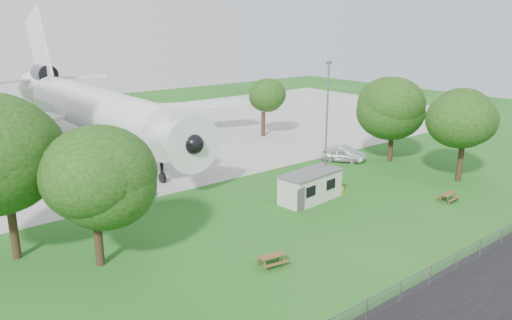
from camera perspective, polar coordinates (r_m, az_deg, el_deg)
ground at (r=37.59m, az=5.96°, el=-8.86°), size 160.00×160.00×0.00m
asphalt_strip at (r=30.93m, az=23.84°, el=-15.98°), size 120.00×8.00×0.02m
concrete_apron at (r=68.45m, az=-16.98°, el=1.86°), size 120.00×46.00×0.03m
airliner at (r=64.76m, az=-18.27°, el=5.75°), size 46.36×47.73×17.69m
site_cabin at (r=44.70m, az=6.25°, el=-3.00°), size 6.87×3.32×2.62m
picnic_west at (r=33.52m, az=1.85°, el=-11.99°), size 2.03×1.78×0.76m
picnic_east at (r=47.72m, az=21.05°, el=-4.44°), size 1.96×1.70×0.76m
fence at (r=32.35m, az=18.23°, el=-13.93°), size 58.00×0.04×1.30m
lamp_mast at (r=45.45m, az=8.05°, el=3.39°), size 0.16×0.16×12.00m
tree_west_big at (r=35.79m, az=-26.95°, el=0.58°), size 9.34×9.34×11.96m
tree_west_small at (r=33.03m, az=-18.12°, el=-2.41°), size 7.41×7.41×9.46m
tree_east_front at (r=52.61m, az=22.80°, el=4.48°), size 6.60×6.60×9.76m
tree_east_back at (r=57.86m, az=15.43°, el=5.69°), size 8.12×8.12×10.15m
tree_far_apron at (r=68.61m, az=0.84°, el=7.38°), size 5.43×5.43×8.40m
car_ne_hatch at (r=57.63m, az=9.67°, el=0.54°), size 3.94×4.45×1.46m
car_ne_sedan at (r=58.31m, az=10.14°, el=0.74°), size 2.92×4.93×1.54m
car_apron_van at (r=46.33m, az=-14.29°, el=-3.55°), size 4.91×2.55×1.36m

